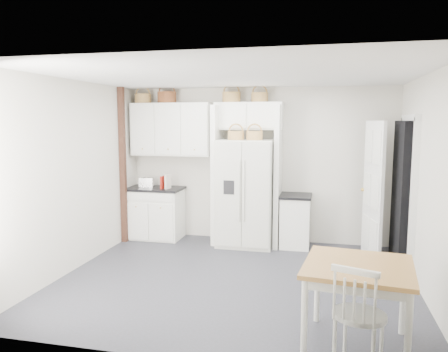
# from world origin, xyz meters

# --- Properties ---
(floor) EXTENTS (4.50, 4.50, 0.00)m
(floor) POSITION_xyz_m (0.00, 0.00, 0.00)
(floor) COLOR #2E2E34
(floor) RESTS_ON ground
(ceiling) EXTENTS (4.50, 4.50, 0.00)m
(ceiling) POSITION_xyz_m (0.00, 0.00, 2.60)
(ceiling) COLOR white
(ceiling) RESTS_ON wall_back
(wall_back) EXTENTS (4.50, 0.00, 4.50)m
(wall_back) POSITION_xyz_m (0.00, 2.00, 1.30)
(wall_back) COLOR beige
(wall_back) RESTS_ON floor
(wall_left) EXTENTS (0.00, 4.00, 4.00)m
(wall_left) POSITION_xyz_m (-2.25, 0.00, 1.30)
(wall_left) COLOR beige
(wall_left) RESTS_ON floor
(wall_right) EXTENTS (0.00, 4.00, 4.00)m
(wall_right) POSITION_xyz_m (2.25, 0.00, 1.30)
(wall_right) COLOR beige
(wall_right) RESTS_ON floor
(refrigerator) EXTENTS (0.90, 0.73, 1.75)m
(refrigerator) POSITION_xyz_m (-0.15, 1.63, 0.87)
(refrigerator) COLOR silver
(refrigerator) RESTS_ON floor
(base_cab_left) EXTENTS (0.92, 0.58, 0.85)m
(base_cab_left) POSITION_xyz_m (-1.78, 1.70, 0.43)
(base_cab_left) COLOR white
(base_cab_left) RESTS_ON floor
(base_cab_right) EXTENTS (0.47, 0.56, 0.82)m
(base_cab_right) POSITION_xyz_m (0.65, 1.70, 0.41)
(base_cab_right) COLOR white
(base_cab_right) RESTS_ON floor
(dining_table) EXTENTS (1.04, 1.04, 0.78)m
(dining_table) POSITION_xyz_m (1.41, -1.42, 0.39)
(dining_table) COLOR olive
(dining_table) RESTS_ON floor
(windsor_chair) EXTENTS (0.55, 0.52, 0.90)m
(windsor_chair) POSITION_xyz_m (1.40, -1.75, 0.45)
(windsor_chair) COLOR white
(windsor_chair) RESTS_ON floor
(counter_left) EXTENTS (0.96, 0.62, 0.04)m
(counter_left) POSITION_xyz_m (-1.78, 1.70, 0.87)
(counter_left) COLOR black
(counter_left) RESTS_ON base_cab_left
(counter_right) EXTENTS (0.50, 0.60, 0.04)m
(counter_right) POSITION_xyz_m (0.65, 1.70, 0.84)
(counter_right) COLOR black
(counter_right) RESTS_ON base_cab_right
(toaster) EXTENTS (0.26, 0.17, 0.17)m
(toaster) POSITION_xyz_m (-1.93, 1.70, 0.98)
(toaster) COLOR silver
(toaster) RESTS_ON counter_left
(cookbook_red) EXTENTS (0.04, 0.15, 0.22)m
(cookbook_red) POSITION_xyz_m (-1.60, 1.62, 1.00)
(cookbook_red) COLOR #A51B0F
(cookbook_red) RESTS_ON counter_left
(cookbook_cream) EXTENTS (0.06, 0.16, 0.24)m
(cookbook_cream) POSITION_xyz_m (-1.51, 1.62, 1.01)
(cookbook_cream) COLOR beige
(cookbook_cream) RESTS_ON counter_left
(basket_upper_a) EXTENTS (0.29, 0.29, 0.16)m
(basket_upper_a) POSITION_xyz_m (-2.02, 1.83, 2.43)
(basket_upper_a) COLOR #9D723E
(basket_upper_a) RESTS_ON upper_cabinet
(basket_upper_b) EXTENTS (0.33, 0.33, 0.19)m
(basket_upper_b) POSITION_xyz_m (-1.58, 1.83, 2.45)
(basket_upper_b) COLOR #5E3114
(basket_upper_b) RESTS_ON upper_cabinet
(basket_bridge_a) EXTENTS (0.30, 0.30, 0.17)m
(basket_bridge_a) POSITION_xyz_m (-0.44, 1.83, 2.44)
(basket_bridge_a) COLOR #9D723E
(basket_bridge_a) RESTS_ON bridge_cabinet
(basket_bridge_b) EXTENTS (0.27, 0.27, 0.16)m
(basket_bridge_b) POSITION_xyz_m (0.03, 1.83, 2.43)
(basket_bridge_b) COLOR #9D723E
(basket_bridge_b) RESTS_ON bridge_cabinet
(basket_fridge_a) EXTENTS (0.26, 0.26, 0.14)m
(basket_fridge_a) POSITION_xyz_m (-0.31, 1.53, 1.82)
(basket_fridge_a) COLOR #9D723E
(basket_fridge_a) RESTS_ON refrigerator
(basket_fridge_b) EXTENTS (0.26, 0.26, 0.14)m
(basket_fridge_b) POSITION_xyz_m (-0.00, 1.53, 1.82)
(basket_fridge_b) COLOR #9D723E
(basket_fridge_b) RESTS_ON refrigerator
(upper_cabinet) EXTENTS (1.40, 0.34, 0.90)m
(upper_cabinet) POSITION_xyz_m (-1.50, 1.83, 1.90)
(upper_cabinet) COLOR white
(upper_cabinet) RESTS_ON wall_back
(bridge_cabinet) EXTENTS (1.12, 0.34, 0.45)m
(bridge_cabinet) POSITION_xyz_m (-0.15, 1.83, 2.12)
(bridge_cabinet) COLOR white
(bridge_cabinet) RESTS_ON wall_back
(fridge_panel_left) EXTENTS (0.08, 0.60, 2.30)m
(fridge_panel_left) POSITION_xyz_m (-0.66, 1.70, 1.15)
(fridge_panel_left) COLOR white
(fridge_panel_left) RESTS_ON floor
(fridge_panel_right) EXTENTS (0.08, 0.60, 2.30)m
(fridge_panel_right) POSITION_xyz_m (0.36, 1.70, 1.15)
(fridge_panel_right) COLOR white
(fridge_panel_right) RESTS_ON floor
(trim_post) EXTENTS (0.09, 0.09, 2.60)m
(trim_post) POSITION_xyz_m (-2.20, 1.35, 1.30)
(trim_post) COLOR #3B1B14
(trim_post) RESTS_ON floor
(doorway_void) EXTENTS (0.18, 0.85, 2.05)m
(doorway_void) POSITION_xyz_m (2.16, 1.00, 1.02)
(doorway_void) COLOR black
(doorway_void) RESTS_ON floor
(door_slab) EXTENTS (0.21, 0.79, 2.05)m
(door_slab) POSITION_xyz_m (1.80, 1.33, 1.02)
(door_slab) COLOR white
(door_slab) RESTS_ON floor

